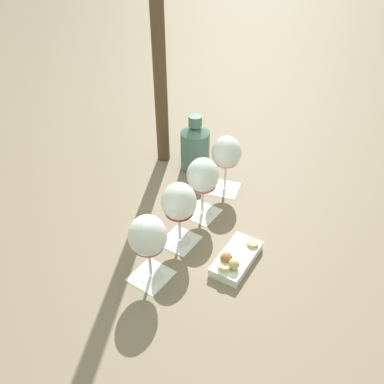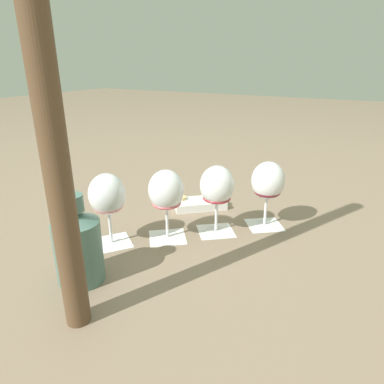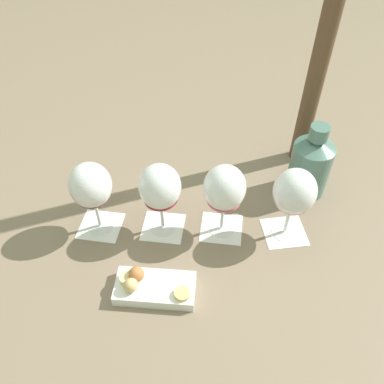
# 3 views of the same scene
# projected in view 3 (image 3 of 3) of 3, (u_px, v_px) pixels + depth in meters

# --- Properties ---
(ground_plane) EXTENTS (8.00, 8.00, 0.00)m
(ground_plane) POSITION_uv_depth(u_px,v_px,m) (191.00, 228.00, 0.98)
(ground_plane) COLOR #7F6B56
(tasting_card_0) EXTENTS (0.13, 0.14, 0.00)m
(tasting_card_0) POSITION_uv_depth(u_px,v_px,m) (284.00, 232.00, 0.97)
(tasting_card_0) COLOR white
(tasting_card_0) RESTS_ON ground_plane
(tasting_card_1) EXTENTS (0.14, 0.13, 0.00)m
(tasting_card_1) POSITION_uv_depth(u_px,v_px,m) (221.00, 228.00, 0.98)
(tasting_card_1) COLOR white
(tasting_card_1) RESTS_ON ground_plane
(tasting_card_2) EXTENTS (0.14, 0.13, 0.00)m
(tasting_card_2) POSITION_uv_depth(u_px,v_px,m) (163.00, 227.00, 0.98)
(tasting_card_2) COLOR white
(tasting_card_2) RESTS_ON ground_plane
(tasting_card_3) EXTENTS (0.14, 0.13, 0.00)m
(tasting_card_3) POSITION_uv_depth(u_px,v_px,m) (101.00, 226.00, 0.99)
(tasting_card_3) COLOR white
(tasting_card_3) RESTS_ON ground_plane
(wine_glass_0) EXTENTS (0.09, 0.09, 0.19)m
(wine_glass_0) POSITION_uv_depth(u_px,v_px,m) (294.00, 194.00, 0.88)
(wine_glass_0) COLOR white
(wine_glass_0) RESTS_ON tasting_card_0
(wine_glass_1) EXTENTS (0.09, 0.09, 0.19)m
(wine_glass_1) POSITION_uv_depth(u_px,v_px,m) (224.00, 190.00, 0.89)
(wine_glass_1) COLOR white
(wine_glass_1) RESTS_ON tasting_card_1
(wine_glass_2) EXTENTS (0.09, 0.09, 0.19)m
(wine_glass_2) POSITION_uv_depth(u_px,v_px,m) (160.00, 189.00, 0.89)
(wine_glass_2) COLOR white
(wine_glass_2) RESTS_ON tasting_card_2
(wine_glass_3) EXTENTS (0.09, 0.09, 0.19)m
(wine_glass_3) POSITION_uv_depth(u_px,v_px,m) (91.00, 188.00, 0.89)
(wine_glass_3) COLOR white
(wine_glass_3) RESTS_ON tasting_card_3
(ceramic_vase) EXTENTS (0.10, 0.10, 0.20)m
(ceramic_vase) POSITION_uv_depth(u_px,v_px,m) (310.00, 164.00, 1.01)
(ceramic_vase) COLOR #4C7066
(ceramic_vase) RESTS_ON ground_plane
(snack_dish) EXTENTS (0.18, 0.17, 0.06)m
(snack_dish) POSITION_uv_depth(u_px,v_px,m) (152.00, 287.00, 0.85)
(snack_dish) COLOR white
(snack_dish) RESTS_ON ground_plane
(umbrella_pole) EXTENTS (0.04, 0.04, 0.86)m
(umbrella_pole) POSITION_uv_depth(u_px,v_px,m) (334.00, 2.00, 0.86)
(umbrella_pole) COLOR brown
(umbrella_pole) RESTS_ON ground_plane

